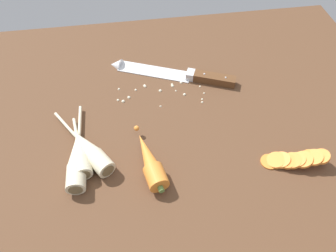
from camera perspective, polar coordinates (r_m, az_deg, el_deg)
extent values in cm
cube|color=brown|center=(79.60, -0.22, -0.53)|extent=(120.00, 90.00, 4.00)
cube|color=silver|center=(91.23, -2.36, 9.46)|extent=(20.13, 11.88, 0.50)
cone|color=silver|center=(94.43, -9.02, 10.45)|extent=(4.31, 4.82, 3.96)
cube|color=silver|center=(88.91, 3.90, 8.82)|extent=(2.99, 3.49, 2.20)
cube|color=brown|center=(88.35, 8.06, 8.07)|extent=(11.22, 6.89, 2.20)
sphere|color=silver|center=(87.81, 6.33, 8.93)|extent=(0.50, 0.50, 0.50)
sphere|color=silver|center=(87.53, 9.96, 8.26)|extent=(0.50, 0.50, 0.50)
cylinder|color=orange|center=(67.05, -2.08, -8.81)|extent=(5.09, 5.55, 4.20)
cone|color=orange|center=(70.10, -3.62, -5.02)|extent=(6.24, 12.09, 3.99)
sphere|color=orange|center=(74.77, -5.47, -0.39)|extent=(1.20, 1.20, 1.20)
cylinder|color=#5B7F3D|center=(65.60, -1.21, -10.91)|extent=(1.38, 1.22, 1.20)
cylinder|color=beige|center=(69.51, -15.63, -8.66)|extent=(4.07, 5.55, 4.00)
cone|color=beige|center=(73.84, -15.39, -3.63)|extent=(3.92, 9.82, 3.80)
cylinder|color=beige|center=(79.46, -15.05, 0.48)|extent=(0.83, 10.58, 0.70)
cylinder|color=brown|center=(68.09, -15.72, -10.61)|extent=(2.80, 0.34, 2.80)
cylinder|color=beige|center=(70.37, -11.57, -6.26)|extent=(6.18, 6.54, 4.00)
cone|color=beige|center=(74.51, -14.63, -2.72)|extent=(8.19, 9.83, 3.80)
cylinder|color=beige|center=(79.87, -17.25, 0.10)|extent=(5.99, 8.79, 0.70)
cylinder|color=brown|center=(69.00, -10.37, -7.64)|extent=(2.52, 1.77, 2.80)
cylinder|color=beige|center=(70.63, -14.68, -6.92)|extent=(4.57, 4.58, 4.00)
cone|color=beige|center=(73.99, -15.26, -3.44)|extent=(4.85, 7.64, 3.80)
cylinder|color=beige|center=(78.37, -15.66, -0.62)|extent=(1.88, 7.74, 0.70)
cylinder|color=brown|center=(69.49, -14.45, -8.25)|extent=(2.81, 0.73, 2.80)
cylinder|color=orange|center=(74.46, 17.20, -5.85)|extent=(3.88, 3.88, 0.70)
cylinder|color=orange|center=(74.71, 18.21, -5.66)|extent=(4.11, 4.06, 2.09)
cylinder|color=orange|center=(74.78, 19.02, -5.61)|extent=(3.97, 3.97, 2.53)
cylinder|color=orange|center=(74.69, 19.99, -5.79)|extent=(3.66, 3.59, 1.78)
cylinder|color=orange|center=(74.88, 20.75, -5.62)|extent=(3.95, 3.90, 2.13)
cylinder|color=orange|center=(75.03, 21.49, -5.49)|extent=(3.63, 3.59, 2.26)
cylinder|color=orange|center=(75.23, 22.38, -5.41)|extent=(4.06, 4.03, 2.38)
cylinder|color=orange|center=(75.85, 23.34, -4.96)|extent=(3.67, 3.60, 1.69)
cylinder|color=orange|center=(75.82, 23.95, -4.99)|extent=(3.90, 3.87, 2.36)
cylinder|color=orange|center=(76.27, 25.01, -4.81)|extent=(3.67, 3.62, 2.18)
sphere|color=beige|center=(83.06, 5.96, 4.24)|extent=(0.60, 0.60, 0.60)
sphere|color=beige|center=(87.84, 2.29, 7.65)|extent=(0.72, 0.72, 0.72)
sphere|color=beige|center=(86.80, 0.80, 7.12)|extent=(0.82, 0.82, 0.82)
sphere|color=beige|center=(85.46, 6.30, 5.76)|extent=(0.48, 0.48, 0.48)
sphere|color=beige|center=(87.30, 0.71, 7.34)|extent=(0.66, 0.66, 0.66)
sphere|color=beige|center=(83.81, 5.96, 4.74)|extent=(0.56, 0.56, 0.56)
sphere|color=beige|center=(84.61, 2.89, 5.63)|extent=(0.77, 0.77, 0.77)
sphere|color=beige|center=(83.47, -7.80, 4.43)|extent=(0.90, 0.90, 0.90)
sphere|color=beige|center=(85.54, -1.06, 6.33)|extent=(0.83, 0.83, 0.83)
sphere|color=beige|center=(84.04, -8.67, 4.59)|extent=(0.70, 0.70, 0.70)
sphere|color=beige|center=(87.19, 5.57, 6.93)|extent=(0.50, 0.50, 0.50)
sphere|color=beige|center=(86.88, -4.00, 6.99)|extent=(0.74, 0.74, 0.74)
sphere|color=beige|center=(81.68, -1.29, 3.53)|extent=(0.52, 0.52, 0.52)
sphere|color=beige|center=(86.93, -8.51, 6.46)|extent=(0.64, 0.64, 0.64)
sphere|color=beige|center=(87.11, -4.09, 7.14)|extent=(0.79, 0.79, 0.79)
sphere|color=beige|center=(85.61, 1.37, 6.21)|extent=(0.48, 0.48, 0.48)
sphere|color=beige|center=(86.16, -5.61, 6.36)|extent=(0.64, 0.64, 0.64)
sphere|color=beige|center=(84.28, -6.80, 5.10)|extent=(0.86, 0.86, 0.86)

